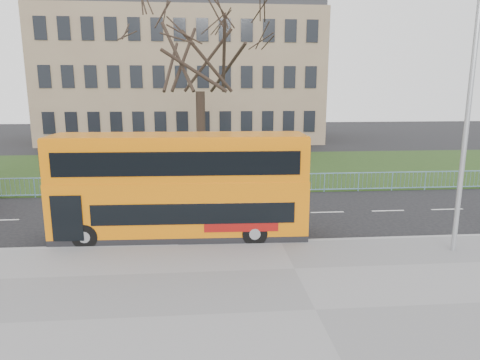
{
  "coord_description": "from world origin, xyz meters",
  "views": [
    {
      "loc": [
        -2.82,
        -16.75,
        5.73
      ],
      "look_at": [
        -1.32,
        1.0,
        1.97
      ],
      "focal_mm": 32.0,
      "sensor_mm": 36.0,
      "label": 1
    }
  ],
  "objects": [
    {
      "name": "ground",
      "position": [
        0.0,
        0.0,
        0.0
      ],
      "size": [
        120.0,
        120.0,
        0.0
      ],
      "primitive_type": "plane",
      "color": "black",
      "rests_on": "ground"
    },
    {
      "name": "pavement",
      "position": [
        0.0,
        -6.75,
        0.06
      ],
      "size": [
        80.0,
        10.5,
        0.12
      ],
      "primitive_type": "cube",
      "color": "slate",
      "rests_on": "ground"
    },
    {
      "name": "kerb",
      "position": [
        0.0,
        -1.55,
        0.07
      ],
      "size": [
        80.0,
        0.2,
        0.14
      ],
      "primitive_type": "cube",
      "color": "gray",
      "rests_on": "ground"
    },
    {
      "name": "grass_verge",
      "position": [
        0.0,
        14.3,
        0.04
      ],
      "size": [
        80.0,
        15.4,
        0.08
      ],
      "primitive_type": "cube",
      "color": "#1D3714",
      "rests_on": "ground"
    },
    {
      "name": "guard_railing",
      "position": [
        0.0,
        6.6,
        0.55
      ],
      "size": [
        40.0,
        0.12,
        1.1
      ],
      "primitive_type": null,
      "color": "#6A9ABD",
      "rests_on": "ground"
    },
    {
      "name": "bare_tree",
      "position": [
        -3.0,
        10.0,
        6.7
      ],
      "size": [
        9.27,
        9.27,
        13.24
      ],
      "primitive_type": null,
      "color": "black",
      "rests_on": "grass_verge"
    },
    {
      "name": "civic_building",
      "position": [
        -5.0,
        35.0,
        7.0
      ],
      "size": [
        30.0,
        15.0,
        14.0
      ],
      "primitive_type": "cube",
      "color": "#866D55",
      "rests_on": "ground"
    },
    {
      "name": "yellow_bus",
      "position": [
        -3.76,
        -0.51,
        2.16
      ],
      "size": [
        9.69,
        2.58,
        4.03
      ],
      "rotation": [
        0.0,
        0.0,
        -0.03
      ],
      "color": "orange",
      "rests_on": "ground"
    },
    {
      "name": "street_lamp",
      "position": [
        5.89,
        -2.99,
        4.89
      ],
      "size": [
        1.84,
        0.37,
        8.71
      ],
      "rotation": [
        0.0,
        0.0,
        -0.11
      ],
      "color": "#95999E",
      "rests_on": "pavement"
    }
  ]
}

